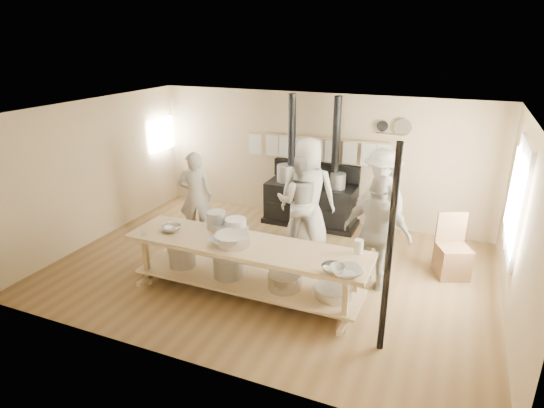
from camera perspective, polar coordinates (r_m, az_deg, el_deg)
name	(u,v)px	position (r m, az deg, el deg)	size (l,w,h in m)	color
ground	(270,269)	(7.63, -0.20, -8.10)	(7.00, 7.00, 0.00)	brown
room_shell	(270,175)	(7.00, -0.22, 3.65)	(7.00, 7.00, 7.00)	tan
window_right	(517,200)	(7.15, 28.43, 0.44)	(0.09, 1.50, 1.65)	beige
left_opening	(161,134)	(10.38, -13.70, 8.48)	(0.00, 0.90, 0.90)	white
stove	(311,199)	(9.24, 4.89, 0.58)	(1.90, 0.75, 2.60)	black
towel_rail	(317,147)	(9.20, 5.67, 7.15)	(3.00, 0.04, 0.47)	tan
back_wall_shelf	(394,129)	(8.84, 15.05, 9.03)	(0.63, 0.14, 0.32)	tan
prep_table	(246,264)	(6.67, -3.32, -7.55)	(3.60, 0.90, 0.85)	tan
support_post	(389,253)	(5.39, 14.48, -6.03)	(0.08, 0.08, 2.60)	black
cook_far_left	(196,196)	(8.51, -9.57, 0.94)	(0.62, 0.41, 1.70)	#A3A091
cook_left	(300,202)	(8.08, 3.56, 0.27)	(0.84, 0.66, 1.73)	#A3A091
cook_center	(308,194)	(8.09, 4.50, 1.29)	(0.98, 0.64, 2.00)	#A3A091
cook_right	(377,233)	(6.90, 13.03, -3.61)	(1.05, 0.44, 1.79)	#A3A091
cook_by_window	(381,198)	(8.37, 13.47, 0.71)	(1.17, 0.67, 1.81)	#A3A091
chair	(452,258)	(7.86, 21.65, -6.33)	(0.62, 0.62, 1.01)	brown
bowl_white_a	(224,241)	(6.50, -6.00, -4.66)	(0.41, 0.41, 0.10)	white
bowl_steel_a	(171,228)	(7.06, -12.51, -3.00)	(0.29, 0.29, 0.09)	silver
bowl_white_b	(347,272)	(5.75, 9.37, -8.37)	(0.39, 0.39, 0.10)	white
bowl_steel_b	(333,269)	(5.79, 7.68, -8.09)	(0.31, 0.31, 0.10)	silver
roasting_pan	(230,229)	(6.88, -5.34, -3.15)	(0.48, 0.32, 0.11)	#B2B2B7
mixing_bowl_large	(232,240)	(6.47, -5.02, -4.47)	(0.50, 0.50, 0.16)	silver
bucket_galv	(216,220)	(7.01, -6.99, -2.01)	(0.29, 0.29, 0.27)	gray
deep_bowl_enamel	(236,225)	(6.88, -4.57, -2.68)	(0.33, 0.33, 0.21)	white
pitcher	(359,247)	(6.31, 10.85, -5.27)	(0.12, 0.12, 0.20)	white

